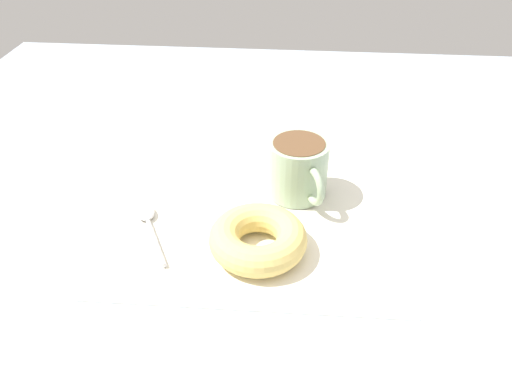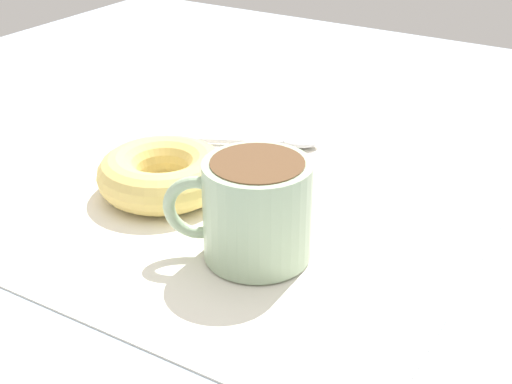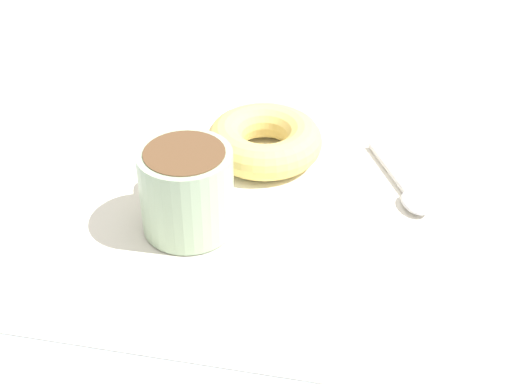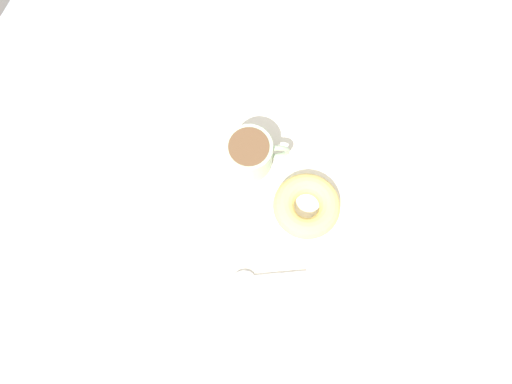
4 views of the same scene
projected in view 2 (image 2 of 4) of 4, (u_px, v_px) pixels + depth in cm
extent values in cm
cube|color=#99A8B7|center=(243.00, 223.00, 59.89)|extent=(120.00, 120.00, 2.00)
cube|color=white|center=(256.00, 215.00, 58.83)|extent=(36.04, 36.04, 0.30)
cylinder|color=#9EB793|center=(257.00, 210.00, 51.50)|extent=(7.93, 7.93, 7.54)
cylinder|color=brown|center=(257.00, 166.00, 49.84)|extent=(6.73, 6.73, 0.60)
torus|color=#9EB793|center=(197.00, 208.00, 51.84)|extent=(3.10, 4.98, 5.12)
torus|color=#E5C66B|center=(163.00, 174.00, 61.29)|extent=(11.36, 11.36, 3.57)
ellipsoid|color=silver|center=(301.00, 142.00, 70.60)|extent=(3.77, 4.30, 0.90)
cylinder|color=silver|center=(244.00, 141.00, 71.09)|extent=(4.77, 8.64, 0.56)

